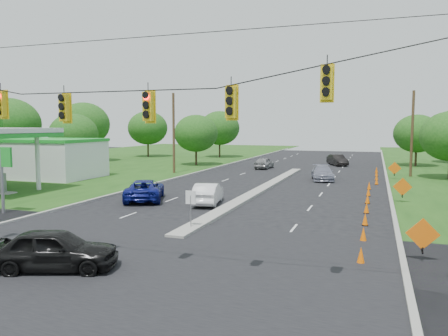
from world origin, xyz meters
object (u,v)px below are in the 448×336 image
at_px(gas_station, 30,154).
at_px(blue_pickup, 145,190).
at_px(black_sedan, 54,250).
at_px(white_sedan, 208,193).

distance_m(gas_station, blue_pickup, 18.36).
xyz_separation_m(black_sedan, blue_pickup, (-4.53, 14.76, -0.04)).
distance_m(white_sedan, blue_pickup, 4.89).
xyz_separation_m(black_sedan, white_sedan, (0.37, 14.81, -0.06)).
bearing_deg(white_sedan, black_sedan, 77.36).
relative_size(gas_station, white_sedan, 4.41).
distance_m(gas_station, white_sedan, 22.92).
bearing_deg(blue_pickup, gas_station, -45.79).
distance_m(gas_station, black_sedan, 30.59).
height_order(black_sedan, white_sedan, black_sedan).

